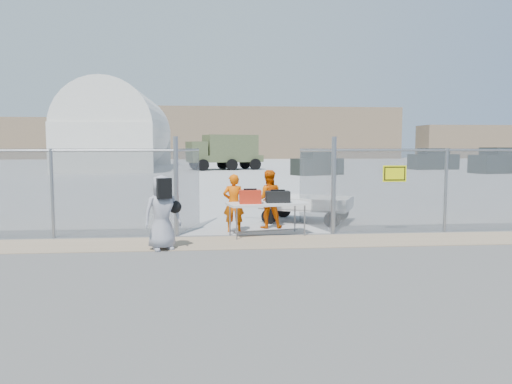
{
  "coord_description": "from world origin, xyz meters",
  "views": [
    {
      "loc": [
        -1.15,
        -10.51,
        2.26
      ],
      "look_at": [
        0.0,
        2.0,
        1.1
      ],
      "focal_mm": 35.0,
      "sensor_mm": 36.0,
      "label": 1
    }
  ],
  "objects": [
    {
      "name": "security_worker_right",
      "position": [
        0.43,
        3.01,
        0.8
      ],
      "size": [
        0.8,
        0.63,
        1.61
      ],
      "primitive_type": "imported",
      "rotation": [
        0.0,
        0.0,
        3.12
      ],
      "color": "#E55802",
      "rests_on": "ground"
    },
    {
      "name": "distant_hills",
      "position": [
        5.0,
        78.0,
        4.5
      ],
      "size": [
        140.0,
        6.0,
        9.0
      ],
      "primitive_type": null,
      "color": "#7F684F",
      "rests_on": "ground"
    },
    {
      "name": "parked_vehicle_far",
      "position": [
        22.63,
        28.73,
        1.04
      ],
      "size": [
        4.97,
        3.16,
        2.08
      ],
      "primitive_type": null,
      "rotation": [
        0.0,
        0.0,
        0.25
      ],
      "color": "black",
      "rests_on": "ground"
    },
    {
      "name": "tarmac_inside",
      "position": [
        0.0,
        42.0,
        0.01
      ],
      "size": [
        160.0,
        80.0,
        0.01
      ],
      "primitive_type": "cube",
      "color": "#A3A3A3",
      "rests_on": "ground"
    },
    {
      "name": "ground",
      "position": [
        0.0,
        0.0,
        0.0
      ],
      "size": [
        160.0,
        160.0,
        0.0
      ],
      "primitive_type": "plane",
      "color": "#565656"
    },
    {
      "name": "chain_link_fence",
      "position": [
        0.0,
        2.0,
        1.1
      ],
      "size": [
        40.0,
        0.2,
        2.2
      ],
      "primitive_type": null,
      "color": "gray",
      "rests_on": "ground"
    },
    {
      "name": "dirt_strip",
      "position": [
        0.0,
        1.0,
        0.01
      ],
      "size": [
        44.0,
        1.6,
        0.01
      ],
      "primitive_type": "cube",
      "color": "#9A8365",
      "rests_on": "ground"
    },
    {
      "name": "quonset_hangar",
      "position": [
        -10.0,
        40.0,
        4.0
      ],
      "size": [
        9.0,
        18.0,
        8.0
      ],
      "primitive_type": null,
      "color": "silver",
      "rests_on": "ground"
    },
    {
      "name": "utility_trailer",
      "position": [
        1.69,
        4.0,
        0.41
      ],
      "size": [
        3.78,
        2.99,
        0.82
      ],
      "primitive_type": null,
      "rotation": [
        0.0,
        0.0,
        -0.43
      ],
      "color": "silver",
      "rests_on": "ground"
    },
    {
      "name": "black_duffel",
      "position": [
        0.54,
        1.86,
        0.99
      ],
      "size": [
        0.6,
        0.36,
        0.29
      ],
      "primitive_type": "cube",
      "rotation": [
        0.0,
        0.0,
        0.02
      ],
      "color": "black",
      "rests_on": "folding_table"
    },
    {
      "name": "parked_vehicle_near",
      "position": [
        7.13,
        27.63,
        0.88
      ],
      "size": [
        4.26,
        3.18,
        1.76
      ],
      "primitive_type": null,
      "rotation": [
        0.0,
        0.0,
        0.42
      ],
      "color": "black",
      "rests_on": "ground"
    },
    {
      "name": "folding_table",
      "position": [
        0.27,
        1.85,
        0.42
      ],
      "size": [
        2.11,
        1.22,
        0.84
      ],
      "primitive_type": null,
      "rotation": [
        0.0,
        0.0,
        0.21
      ],
      "color": "silver",
      "rests_on": "ground"
    },
    {
      "name": "visitor",
      "position": [
        -2.2,
        0.37,
        0.82
      ],
      "size": [
        0.93,
        0.77,
        1.64
      ],
      "primitive_type": "imported",
      "rotation": [
        0.0,
        0.0,
        0.36
      ],
      "color": "#90909B",
      "rests_on": "ground"
    },
    {
      "name": "parked_vehicle_mid",
      "position": [
        20.17,
        35.62,
        0.99
      ],
      "size": [
        4.62,
        2.54,
        1.99
      ],
      "primitive_type": null,
      "rotation": [
        0.0,
        0.0,
        0.13
      ],
      "color": "black",
      "rests_on": "ground"
    },
    {
      "name": "orange_bag",
      "position": [
        -0.17,
        1.71,
        1.01
      ],
      "size": [
        0.53,
        0.36,
        0.33
      ],
      "primitive_type": "cube",
      "rotation": [
        0.0,
        0.0,
        0.0
      ],
      "color": "red",
      "rests_on": "folding_table"
    },
    {
      "name": "military_truck",
      "position": [
        0.24,
        36.81,
        1.65
      ],
      "size": [
        7.36,
        4.5,
        3.3
      ],
      "primitive_type": null,
      "rotation": [
        0.0,
        0.0,
        0.3
      ],
      "color": "#525D39",
      "rests_on": "ground"
    },
    {
      "name": "security_worker_left",
      "position": [
        -0.55,
        2.45,
        0.77
      ],
      "size": [
        0.59,
        0.41,
        1.53
      ],
      "primitive_type": "imported",
      "rotation": [
        0.0,
        0.0,
        3.06
      ],
      "color": "#E55802",
      "rests_on": "ground"
    }
  ]
}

